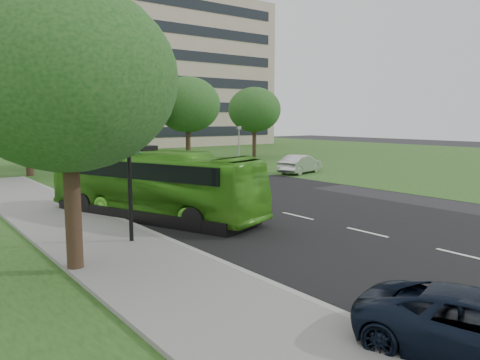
{
  "coord_description": "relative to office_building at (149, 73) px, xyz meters",
  "views": [
    {
      "loc": [
        -15.09,
        -13.6,
        4.53
      ],
      "look_at": [
        -1.62,
        4.35,
        1.6
      ],
      "focal_mm": 35.0,
      "sensor_mm": 36.0,
      "label": 1
    }
  ],
  "objects": [
    {
      "name": "ground",
      "position": [
        -21.96,
        -61.96,
        -12.5
      ],
      "size": [
        160.0,
        160.0,
        0.0
      ],
      "primitive_type": "plane",
      "color": "black",
      "rests_on": "ground"
    },
    {
      "name": "street_surfaces",
      "position": [
        -22.34,
        -39.21,
        -12.47
      ],
      "size": [
        120.0,
        120.0,
        0.15
      ],
      "color": "black",
      "rests_on": "ground"
    },
    {
      "name": "office_building",
      "position": [
        0.0,
        0.0,
        0.0
      ],
      "size": [
        40.1,
        20.1,
        25.0
      ],
      "color": "tan",
      "rests_on": "ground"
    },
    {
      "name": "tree_park_b",
      "position": [
        -28.18,
        -35.69,
        -5.49
      ],
      "size": [
        7.93,
        7.93,
        10.4
      ],
      "color": "black",
      "rests_on": "ground"
    },
    {
      "name": "tree_park_c",
      "position": [
        -18.27,
        -34.11,
        -6.33
      ],
      "size": [
        6.85,
        6.85,
        9.1
      ],
      "color": "black",
      "rests_on": "ground"
    },
    {
      "name": "tree_park_d",
      "position": [
        -12.4,
        -33.81,
        -6.52
      ],
      "size": [
        6.68,
        6.68,
        8.84
      ],
      "color": "black",
      "rests_on": "ground"
    },
    {
      "name": "tree_park_e",
      "position": [
        -2.4,
        -32.21,
        -6.89
      ],
      "size": [
        6.19,
        6.19,
        8.26
      ],
      "color": "black",
      "rests_on": "ground"
    },
    {
      "name": "tree_side_near",
      "position": [
        -32.88,
        -61.83,
        -6.83
      ],
      "size": [
        6.29,
        6.29,
        8.35
      ],
      "color": "black",
      "rests_on": "ground"
    },
    {
      "name": "bus",
      "position": [
        -27.46,
        -56.12,
        -10.95
      ],
      "size": [
        6.4,
        11.29,
        3.09
      ],
      "primitive_type": "imported",
      "rotation": [
        0.0,
        0.0,
        0.37
      ],
      "color": "#48A221",
      "rests_on": "ground"
    },
    {
      "name": "sedan",
      "position": [
        -9.61,
        -47.43,
        -11.71
      ],
      "size": [
        5.05,
        2.97,
        1.57
      ],
      "primitive_type": "imported",
      "rotation": [
        0.0,
        0.0,
        1.86
      ],
      "color": "#BBBCC0",
      "rests_on": "ground"
    },
    {
      "name": "traffic_light",
      "position": [
        -30.1,
        -59.96,
        -9.39
      ],
      "size": [
        0.86,
        0.26,
        5.3
      ],
      "rotation": [
        0.0,
        0.0,
        0.31
      ],
      "color": "black",
      "rests_on": "ground"
    },
    {
      "name": "camera_pole",
      "position": [
        -11.96,
        -41.96,
        -9.99
      ],
      "size": [
        0.4,
        0.37,
        3.89
      ],
      "rotation": [
        0.0,
        0.0,
        0.36
      ],
      "color": "gray",
      "rests_on": "ground"
    }
  ]
}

